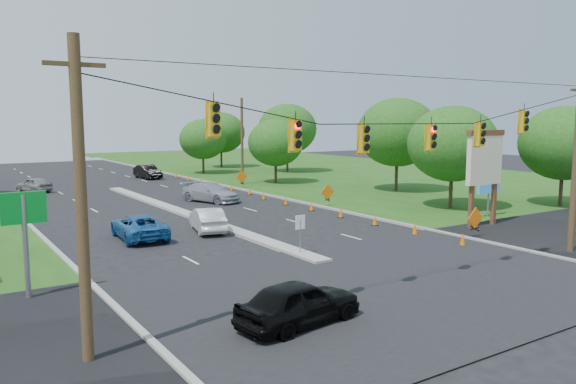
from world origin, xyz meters
TOP-DOWN VIEW (x-y plane):
  - ground at (0.00, 0.00)m, footprint 160.00×160.00m
  - grass_right at (30.00, 20.00)m, footprint 40.00×160.00m
  - cross_street at (0.00, 0.00)m, footprint 160.00×14.00m
  - curb_left at (-10.10, 30.00)m, footprint 0.25×110.00m
  - curb_right at (10.10, 30.00)m, footprint 0.25×110.00m
  - median at (0.00, 21.00)m, footprint 1.00×34.00m
  - median_sign at (0.00, 6.00)m, footprint 0.55×0.06m
  - signal_span at (-0.05, -1.00)m, footprint 25.60×0.32m
  - utility_pole_far_right at (12.50, 35.00)m, footprint 0.28×0.28m
  - pylon_sign at (14.31, 6.20)m, footprint 5.90×2.30m
  - cone_0 at (8.55, 3.00)m, footprint 0.32×0.32m
  - cone_1 at (8.55, 6.50)m, footprint 0.32×0.32m
  - cone_2 at (8.55, 10.00)m, footprint 0.32×0.32m
  - cone_3 at (8.55, 13.50)m, footprint 0.32×0.32m
  - cone_4 at (8.55, 17.00)m, footprint 0.32×0.32m
  - cone_5 at (8.55, 20.50)m, footprint 0.32×0.32m
  - cone_6 at (8.55, 24.00)m, footprint 0.32×0.32m
  - cone_7 at (9.15, 27.50)m, footprint 0.32×0.32m
  - cone_8 at (9.15, 31.00)m, footprint 0.32×0.32m
  - cone_9 at (9.15, 34.50)m, footprint 0.32×0.32m
  - cone_10 at (9.15, 38.00)m, footprint 0.32×0.32m
  - cone_11 at (9.15, 41.50)m, footprint 0.32×0.32m
  - cone_12 at (9.15, 45.00)m, footprint 0.32×0.32m
  - work_sign_0 at (10.80, 4.00)m, footprint 1.27×0.58m
  - work_sign_1 at (10.80, 18.00)m, footprint 1.27×0.58m
  - work_sign_2 at (10.80, 32.00)m, footprint 1.27×0.58m
  - tree_7 at (18.00, 12.00)m, footprint 6.72×6.72m
  - tree_8 at (22.00, 22.00)m, footprint 7.56×7.56m
  - tree_9 at (16.00, 34.00)m, footprint 5.88×5.88m
  - tree_10 at (24.00, 44.00)m, footprint 7.56×7.56m
  - tree_11 at (20.00, 55.00)m, footprint 6.72×6.72m
  - tree_12 at (14.00, 48.00)m, footprint 5.88×5.88m
  - tree_13 at (26.00, 8.00)m, footprint 6.72×6.72m
  - black_sedan at (-5.46, -1.90)m, footprint 4.75×2.45m
  - white_sedan at (-1.26, 14.17)m, footprint 2.56×4.68m
  - blue_pickup at (-5.44, 14.33)m, footprint 2.71×5.29m
  - silver_car_far at (4.30, 25.39)m, footprint 3.97×5.85m
  - silver_car_oncoming at (-6.88, 40.32)m, footprint 3.05×4.39m
  - dark_car_receding at (6.19, 46.29)m, footprint 2.00×4.89m

SIDE VIEW (x-z plane):
  - ground at x=0.00m, z-range 0.00..0.00m
  - grass_right at x=30.00m, z-range -0.03..0.03m
  - cross_street at x=0.00m, z-range -0.01..0.01m
  - curb_left at x=-10.10m, z-range -0.08..0.08m
  - curb_right at x=10.10m, z-range -0.08..0.08m
  - median at x=0.00m, z-range -0.09..0.09m
  - cone_0 at x=8.55m, z-range 0.00..0.70m
  - cone_1 at x=8.55m, z-range 0.00..0.70m
  - cone_2 at x=8.55m, z-range 0.00..0.70m
  - cone_3 at x=8.55m, z-range 0.00..0.70m
  - cone_4 at x=8.55m, z-range 0.00..0.70m
  - cone_5 at x=8.55m, z-range 0.00..0.70m
  - cone_6 at x=8.55m, z-range 0.00..0.70m
  - cone_7 at x=9.15m, z-range 0.00..0.70m
  - cone_8 at x=9.15m, z-range 0.00..0.70m
  - cone_9 at x=9.15m, z-range 0.00..0.70m
  - cone_10 at x=9.15m, z-range 0.00..0.70m
  - cone_11 at x=9.15m, z-range 0.00..0.70m
  - cone_12 at x=9.15m, z-range 0.00..0.70m
  - silver_car_oncoming at x=-6.88m, z-range 0.00..1.39m
  - blue_pickup at x=-5.44m, z-range 0.00..1.43m
  - white_sedan at x=-1.26m, z-range 0.00..1.46m
  - black_sedan at x=-5.46m, z-range 0.00..1.54m
  - silver_car_far at x=4.30m, z-range 0.00..1.57m
  - dark_car_receding at x=6.19m, z-range 0.00..1.58m
  - work_sign_0 at x=10.80m, z-range 0.41..1.78m
  - work_sign_1 at x=10.80m, z-range 0.41..1.78m
  - work_sign_2 at x=10.80m, z-range 0.41..1.78m
  - median_sign at x=0.00m, z-range 0.44..2.49m
  - pylon_sign at x=14.31m, z-range 0.94..7.06m
  - tree_9 at x=16.00m, z-range 0.91..7.77m
  - tree_12 at x=14.00m, z-range 0.91..7.77m
  - utility_pole_far_right at x=12.50m, z-range 0.00..9.00m
  - tree_7 at x=18.00m, z-range 1.04..8.88m
  - tree_11 at x=20.00m, z-range 1.04..8.88m
  - tree_13 at x=26.00m, z-range 1.04..8.88m
  - signal_span at x=-0.05m, z-range 0.47..9.47m
  - tree_8 at x=22.00m, z-range 1.17..9.99m
  - tree_10 at x=24.00m, z-range 1.17..9.99m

